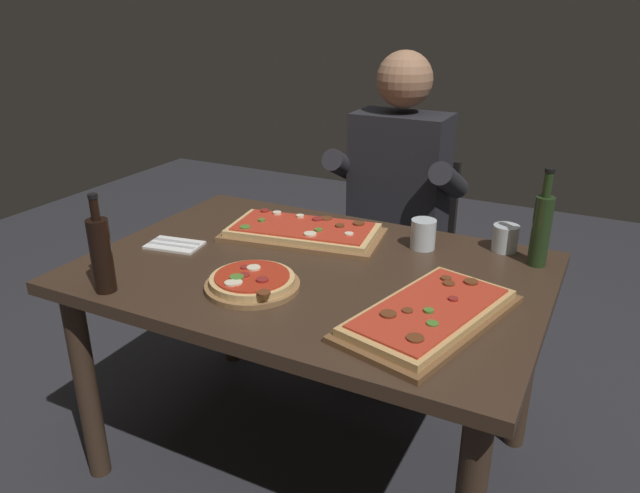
# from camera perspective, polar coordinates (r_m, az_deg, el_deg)

# --- Properties ---
(ground_plane) EXTENTS (6.40, 6.40, 0.00)m
(ground_plane) POSITION_cam_1_polar(r_m,az_deg,el_deg) (2.28, -0.60, -19.12)
(ground_plane) COLOR #2D2D33
(dining_table) EXTENTS (1.40, 0.96, 0.74)m
(dining_table) POSITION_cam_1_polar(r_m,az_deg,el_deg) (1.92, -0.68, -4.53)
(dining_table) COLOR #3D2B1E
(dining_table) RESTS_ON ground_plane
(pizza_rectangular_front) EXTENTS (0.58, 0.36, 0.05)m
(pizza_rectangular_front) POSITION_cam_1_polar(r_m,az_deg,el_deg) (2.10, -1.59, 1.42)
(pizza_rectangular_front) COLOR brown
(pizza_rectangular_front) RESTS_ON dining_table
(pizza_rectangular_left) EXTENTS (0.40, 0.58, 0.05)m
(pizza_rectangular_left) POSITION_cam_1_polar(r_m,az_deg,el_deg) (1.59, 10.30, -6.29)
(pizza_rectangular_left) COLOR brown
(pizza_rectangular_left) RESTS_ON dining_table
(pizza_round_far) EXTENTS (0.27, 0.27, 0.05)m
(pizza_round_far) POSITION_cam_1_polar(r_m,az_deg,el_deg) (1.74, -6.40, -3.36)
(pizza_round_far) COLOR olive
(pizza_round_far) RESTS_ON dining_table
(wine_bottle_dark) EXTENTS (0.06, 0.06, 0.29)m
(wine_bottle_dark) POSITION_cam_1_polar(r_m,az_deg,el_deg) (1.78, -19.93, -0.62)
(wine_bottle_dark) COLOR black
(wine_bottle_dark) RESTS_ON dining_table
(oil_bottle_amber) EXTENTS (0.06, 0.06, 0.31)m
(oil_bottle_amber) POSITION_cam_1_polar(r_m,az_deg,el_deg) (1.96, 20.15, 1.67)
(oil_bottle_amber) COLOR #233819
(oil_bottle_amber) RESTS_ON dining_table
(tumbler_near_camera) EXTENTS (0.08, 0.08, 0.09)m
(tumbler_near_camera) POSITION_cam_1_polar(r_m,az_deg,el_deg) (2.07, 17.05, 0.64)
(tumbler_near_camera) COLOR silver
(tumbler_near_camera) RESTS_ON dining_table
(tumbler_far_side) EXTENTS (0.08, 0.08, 0.10)m
(tumbler_far_side) POSITION_cam_1_polar(r_m,az_deg,el_deg) (2.03, 9.69, 1.00)
(tumbler_far_side) COLOR silver
(tumbler_far_side) RESTS_ON dining_table
(napkin_cutlery_set) EXTENTS (0.20, 0.14, 0.01)m
(napkin_cutlery_set) POSITION_cam_1_polar(r_m,az_deg,el_deg) (2.09, -13.55, 0.16)
(napkin_cutlery_set) COLOR white
(napkin_cutlery_set) RESTS_ON dining_table
(diner_chair) EXTENTS (0.44, 0.44, 0.87)m
(diner_chair) POSITION_cam_1_polar(r_m,az_deg,el_deg) (2.70, 7.70, -0.12)
(diner_chair) COLOR black
(diner_chair) RESTS_ON ground_plane
(seated_diner) EXTENTS (0.53, 0.41, 1.33)m
(seated_diner) POSITION_cam_1_polar(r_m,az_deg,el_deg) (2.51, 7.06, 4.36)
(seated_diner) COLOR #23232D
(seated_diner) RESTS_ON ground_plane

